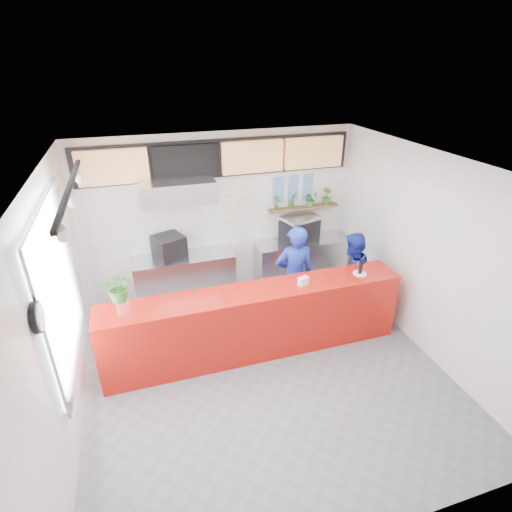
{
  "coord_description": "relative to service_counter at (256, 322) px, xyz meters",
  "views": [
    {
      "loc": [
        -1.47,
        -4.28,
        4.15
      ],
      "look_at": [
        0.1,
        0.7,
        1.5
      ],
      "focal_mm": 28.0,
      "sensor_mm": 36.0,
      "label": 1
    }
  ],
  "objects": [
    {
      "name": "floor",
      "position": [
        0.0,
        -0.4,
        -0.55
      ],
      "size": [
        5.0,
        5.0,
        0.0
      ],
      "primitive_type": "plane",
      "color": "slate",
      "rests_on": "ground"
    },
    {
      "name": "ceiling",
      "position": [
        0.0,
        -0.4,
        2.45
      ],
      "size": [
        5.0,
        5.0,
        0.0
      ],
      "primitive_type": "plane",
      "rotation": [
        3.14,
        0.0,
        0.0
      ],
      "color": "silver"
    },
    {
      "name": "wall_back",
      "position": [
        0.0,
        2.1,
        0.95
      ],
      "size": [
        5.0,
        0.0,
        5.0
      ],
      "primitive_type": "plane",
      "rotation": [
        1.57,
        0.0,
        0.0
      ],
      "color": "white",
      "rests_on": "ground"
    },
    {
      "name": "wall_left",
      "position": [
        -2.5,
        -0.4,
        0.95
      ],
      "size": [
        0.0,
        5.0,
        5.0
      ],
      "primitive_type": "plane",
      "rotation": [
        1.57,
        0.0,
        1.57
      ],
      "color": "white",
      "rests_on": "ground"
    },
    {
      "name": "wall_right",
      "position": [
        2.5,
        -0.4,
        0.95
      ],
      "size": [
        0.0,
        5.0,
        5.0
      ],
      "primitive_type": "plane",
      "rotation": [
        1.57,
        0.0,
        -1.57
      ],
      "color": "white",
      "rests_on": "ground"
    },
    {
      "name": "service_counter",
      "position": [
        0.0,
        0.0,
        0.0
      ],
      "size": [
        4.5,
        0.6,
        1.1
      ],
      "primitive_type": "cube",
      "color": "#A6140B",
      "rests_on": "ground"
    },
    {
      "name": "cream_band",
      "position": [
        0.0,
        2.09,
        2.05
      ],
      "size": [
        5.0,
        0.02,
        0.8
      ],
      "primitive_type": "cube",
      "color": "beige",
      "rests_on": "wall_back"
    },
    {
      "name": "prep_bench",
      "position": [
        -0.8,
        1.8,
        -0.1
      ],
      "size": [
        1.8,
        0.6,
        0.9
      ],
      "primitive_type": "cube",
      "color": "#B2B5BA",
      "rests_on": "ground"
    },
    {
      "name": "panini_oven",
      "position": [
        -1.03,
        1.8,
        0.56
      ],
      "size": [
        0.62,
        0.62,
        0.43
      ],
      "primitive_type": "cube",
      "rotation": [
        0.0,
        0.0,
        0.38
      ],
      "color": "black",
      "rests_on": "prep_bench"
    },
    {
      "name": "extraction_hood",
      "position": [
        -0.8,
        1.75,
        1.6
      ],
      "size": [
        1.2,
        0.7,
        0.35
      ],
      "primitive_type": "cube",
      "color": "#B2B5BA",
      "rests_on": "ceiling"
    },
    {
      "name": "hood_lip",
      "position": [
        -0.8,
        1.75,
        1.4
      ],
      "size": [
        1.2,
        0.69,
        0.31
      ],
      "primitive_type": "cube",
      "rotation": [
        -0.35,
        0.0,
        0.0
      ],
      "color": "#B2B5BA",
      "rests_on": "ceiling"
    },
    {
      "name": "right_bench",
      "position": [
        1.5,
        1.8,
        -0.1
      ],
      "size": [
        1.8,
        0.6,
        0.9
      ],
      "primitive_type": "cube",
      "color": "#B2B5BA",
      "rests_on": "ground"
    },
    {
      "name": "espresso_machine",
      "position": [
        1.45,
        1.8,
        0.57
      ],
      "size": [
        0.81,
        0.72,
        0.43
      ],
      "primitive_type": "cube",
      "rotation": [
        0.0,
        0.0,
        0.42
      ],
      "color": "black",
      "rests_on": "right_bench"
    },
    {
      "name": "espresso_tray",
      "position": [
        1.45,
        1.8,
        0.83
      ],
      "size": [
        0.79,
        0.65,
        0.06
      ],
      "primitive_type": "cube",
      "rotation": [
        0.0,
        0.0,
        0.3
      ],
      "color": "silver",
      "rests_on": "espresso_machine"
    },
    {
      "name": "herb_shelf",
      "position": [
        1.6,
        2.0,
        0.95
      ],
      "size": [
        1.4,
        0.18,
        0.04
      ],
      "primitive_type": "cube",
      "color": "brown",
      "rests_on": "wall_back"
    },
    {
      "name": "menu_board_far_left",
      "position": [
        -1.75,
        1.98,
        2.0
      ],
      "size": [
        1.1,
        0.1,
        0.55
      ],
      "primitive_type": "cube",
      "color": "tan",
      "rests_on": "wall_back"
    },
    {
      "name": "menu_board_mid_left",
      "position": [
        -0.59,
        1.98,
        2.0
      ],
      "size": [
        1.1,
        0.1,
        0.55
      ],
      "primitive_type": "cube",
      "color": "black",
      "rests_on": "wall_back"
    },
    {
      "name": "menu_board_mid_right",
      "position": [
        0.57,
        1.98,
        2.0
      ],
      "size": [
        1.1,
        0.1,
        0.55
      ],
      "primitive_type": "cube",
      "color": "tan",
      "rests_on": "wall_back"
    },
    {
      "name": "menu_board_far_right",
      "position": [
        1.73,
        1.98,
        2.0
      ],
      "size": [
        1.1,
        0.1,
        0.55
      ],
      "primitive_type": "cube",
      "color": "tan",
      "rests_on": "wall_back"
    },
    {
      "name": "soffit",
      "position": [
        0.0,
        2.06,
        2.0
      ],
      "size": [
        4.8,
        0.04,
        0.65
      ],
      "primitive_type": "cube",
      "color": "black",
      "rests_on": "wall_back"
    },
    {
      "name": "window_pane",
      "position": [
        -2.47,
        -0.1,
        1.15
      ],
      "size": [
        0.04,
        2.2,
        1.9
      ],
      "primitive_type": "cube",
      "color": "silver",
      "rests_on": "wall_left"
    },
    {
      "name": "window_frame",
      "position": [
        -2.45,
        -0.1,
        1.15
      ],
      "size": [
        0.03,
        2.3,
        2.0
      ],
      "primitive_type": "cube",
      "color": "#B2B5BA",
      "rests_on": "wall_left"
    },
    {
      "name": "wall_clock_rim",
      "position": [
        -2.46,
        -1.3,
        1.5
      ],
      "size": [
        0.05,
        0.3,
        0.3
      ],
      "primitive_type": "cylinder",
      "rotation": [
        0.0,
        1.57,
        0.0
      ],
      "color": "black",
      "rests_on": "wall_left"
    },
    {
      "name": "wall_clock_face",
      "position": [
        -2.43,
        -1.3,
        1.5
      ],
      "size": [
        0.02,
        0.26,
        0.26
      ],
      "primitive_type": "cylinder",
      "rotation": [
        0.0,
        1.57,
        0.0
      ],
      "color": "white",
      "rests_on": "wall_left"
    },
    {
      "name": "track_rail",
      "position": [
        -2.1,
        -0.4,
        2.39
      ],
      "size": [
        0.05,
        2.4,
        0.04
      ],
      "primitive_type": "cube",
      "color": "black",
      "rests_on": "ceiling"
    },
    {
      "name": "dec_plate_a",
      "position": [
        0.15,
        2.07,
        1.2
      ],
      "size": [
        0.24,
        0.03,
        0.24
      ],
      "primitive_type": "cylinder",
      "rotation": [
        1.57,
        0.0,
        0.0
      ],
      "color": "silver",
      "rests_on": "wall_back"
    },
    {
      "name": "dec_plate_b",
      "position": [
        0.45,
        2.07,
        1.1
      ],
      "size": [
        0.24,
        0.03,
        0.24
      ],
      "primitive_type": "cylinder",
      "rotation": [
        1.57,
        0.0,
        0.0
      ],
      "color": "silver",
      "rests_on": "wall_back"
    },
    {
      "name": "dec_plate_c",
      "position": [
        0.15,
        2.07,
        0.9
      ],
      "size": [
        0.24,
        0.03,
        0.24
      ],
      "primitive_type": "cylinder",
      "rotation": [
        1.57,
        0.0,
        0.0
      ],
      "color": "silver",
      "rests_on": "wall_back"
    },
    {
      "name": "dec_plate_d",
      "position": [
        0.5,
        2.07,
        1.35
      ],
      "size": [
        0.24,
        0.03,
        0.24
      ],
      "primitive_type": "cylinder",
      "rotation": [
        1.57,
        0.0,
        0.0
      ],
      "color": "silver",
      "rests_on": "wall_back"
    },
    {
      "name": "photo_frame_a",
      "position": [
        1.1,
        2.08,
        1.45
      ],
      "size": [
        0.2,
        0.02,
        0.25
      ],
      "primitive_type": "cube",
      "color": "#598CBF",
      "rests_on": "wall_back"
    },
    {
      "name": "photo_frame_b",
      "position": [
        1.4,
        2.08,
        1.45
      ],
      "size": [
        0.2,
        0.02,
        0.25
      ],
      "primitive_type": "cube",
      "color": "#598CBF",
      "rests_on": "wall_back"
    },
    {
      "name": "photo_frame_c",
      "position": [
        1.7,
        2.08,
        1.45
      ],
      "size": [
        0.2,
        0.02,
        0.25
      ],
      "primitive_type": "cube",
      "color": "#598CBF",
      "rests_on": "wall_back"
    },
    {
      "name": "photo_frame_d",
      "position": [
        1.1,
        2.08,
        1.2
      ],
      "size": [
        0.2,
        0.02,
        0.25
      ],
      "primitive_type": "cube",
      "color": "#598CBF",
      "rests_on": "wall_back"
    },
    {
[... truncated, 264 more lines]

